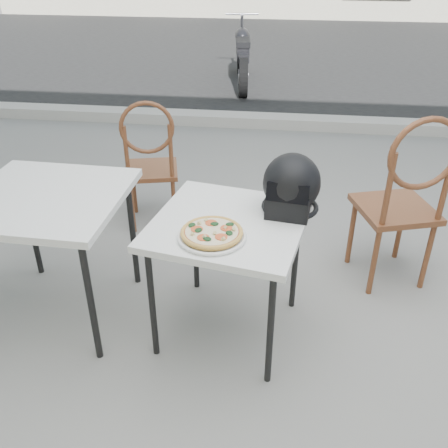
# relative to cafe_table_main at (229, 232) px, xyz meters

# --- Properties ---
(ground) EXTENTS (80.00, 80.00, 0.00)m
(ground) POSITION_rel_cafe_table_main_xyz_m (0.53, 0.37, -0.63)
(ground) COLOR gray
(ground) RESTS_ON ground
(street_asphalt) EXTENTS (30.00, 8.00, 0.00)m
(street_asphalt) POSITION_rel_cafe_table_main_xyz_m (0.53, 7.37, -0.62)
(street_asphalt) COLOR black
(street_asphalt) RESTS_ON ground
(curb) EXTENTS (30.00, 0.25, 0.12)m
(curb) POSITION_rel_cafe_table_main_xyz_m (0.53, 3.37, -0.57)
(curb) COLOR #ADA9A1
(curb) RESTS_ON ground
(cafe_table_main) EXTENTS (0.85, 0.85, 0.69)m
(cafe_table_main) POSITION_rel_cafe_table_main_xyz_m (0.00, 0.00, 0.00)
(cafe_table_main) COLOR white
(cafe_table_main) RESTS_ON ground
(plate) EXTENTS (0.41, 0.41, 0.02)m
(plate) POSITION_rel_cafe_table_main_xyz_m (-0.06, -0.17, 0.07)
(plate) COLOR white
(plate) RESTS_ON cafe_table_main
(pizza) EXTENTS (0.36, 0.36, 0.04)m
(pizza) POSITION_rel_cafe_table_main_xyz_m (-0.06, -0.17, 0.09)
(pizza) COLOR #DEAB51
(pizza) RESTS_ON plate
(helmet) EXTENTS (0.33, 0.34, 0.30)m
(helmet) POSITION_rel_cafe_table_main_xyz_m (0.29, 0.15, 0.19)
(helmet) COLOR black
(helmet) RESTS_ON cafe_table_main
(cafe_chair_main) EXTENTS (0.53, 0.53, 1.11)m
(cafe_chair_main) POSITION_rel_cafe_table_main_xyz_m (0.95, 0.55, -0.01)
(cafe_chair_main) COLOR brown
(cafe_chair_main) RESTS_ON ground
(cafe_table_side) EXTENTS (0.81, 0.81, 0.75)m
(cafe_table_side) POSITION_rel_cafe_table_main_xyz_m (-0.95, 0.04, 0.06)
(cafe_table_side) COLOR white
(cafe_table_side) RESTS_ON ground
(cafe_chair_side) EXTENTS (0.45, 0.45, 0.97)m
(cafe_chair_side) POSITION_rel_cafe_table_main_xyz_m (-0.68, 1.05, -0.08)
(cafe_chair_side) COLOR brown
(cafe_chair_side) RESTS_ON ground
(motorcycle) EXTENTS (0.47, 1.81, 0.90)m
(motorcycle) POSITION_rel_cafe_table_main_xyz_m (-0.42, 5.12, -0.23)
(motorcycle) COLOR black
(motorcycle) RESTS_ON street_asphalt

